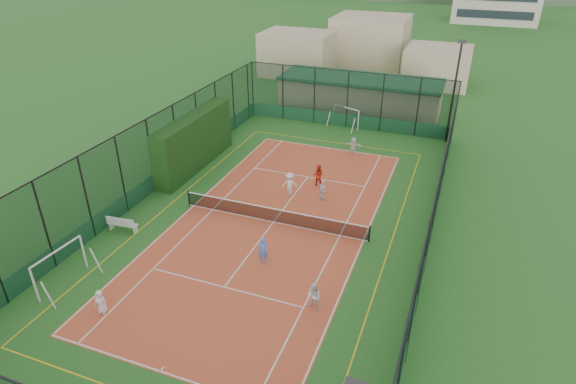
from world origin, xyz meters
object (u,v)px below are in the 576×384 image
(coach, at_px, (318,175))
(child_near_mid, at_px, (263,250))
(child_far_back, at_px, (353,146))
(child_far_left, at_px, (290,184))
(floodlight_ne, at_px, (454,93))
(futsal_goal_far, at_px, (346,117))
(child_near_right, at_px, (314,297))
(white_bench, at_px, (123,223))
(futsal_goal_near, at_px, (60,268))
(clubhouse, at_px, (360,94))
(child_near_left, at_px, (101,302))
(child_far_right, at_px, (323,190))

(coach, bearing_deg, child_near_mid, 89.07)
(child_far_back, bearing_deg, child_far_left, 73.91)
(floodlight_ne, relative_size, child_near_mid, 5.48)
(child_near_mid, distance_m, child_far_back, 15.30)
(futsal_goal_far, relative_size, child_near_right, 1.92)
(floodlight_ne, distance_m, white_bench, 26.55)
(child_far_left, height_order, coach, child_far_left)
(child_near_mid, distance_m, child_far_left, 7.56)
(white_bench, height_order, child_near_mid, child_near_mid)
(futsal_goal_near, bearing_deg, coach, -25.69)
(futsal_goal_near, relative_size, coach, 1.98)
(clubhouse, height_order, coach, clubhouse)
(child_near_right, distance_m, child_far_left, 11.05)
(futsal_goal_near, bearing_deg, floodlight_ne, -27.21)
(futsal_goal_far, height_order, child_near_left, futsal_goal_far)
(floodlight_ne, xyz_separation_m, child_near_right, (-4.03, -22.93, -3.39))
(futsal_goal_far, xyz_separation_m, child_far_back, (2.07, -5.55, -0.19))
(white_bench, xyz_separation_m, futsal_goal_far, (7.75, 20.92, 0.40))
(child_far_left, bearing_deg, clubhouse, -109.45)
(futsal_goal_near, distance_m, futsal_goal_far, 26.98)
(futsal_goal_near, height_order, coach, futsal_goal_near)
(child_near_left, distance_m, child_far_back, 22.29)
(floodlight_ne, distance_m, child_far_left, 16.12)
(child_near_right, height_order, coach, coach)
(child_far_right, bearing_deg, child_far_left, 24.43)
(futsal_goal_far, xyz_separation_m, child_far_right, (1.98, -13.33, -0.20))
(futsal_goal_near, relative_size, child_near_left, 2.49)
(floodlight_ne, height_order, white_bench, floodlight_ne)
(coach, bearing_deg, floodlight_ne, -124.82)
(floodlight_ne, bearing_deg, child_far_right, -117.21)
(child_near_left, xyz_separation_m, child_far_right, (6.33, 13.57, 0.08))
(child_near_left, bearing_deg, futsal_goal_far, 71.25)
(white_bench, distance_m, child_near_left, 6.88)
(white_bench, bearing_deg, child_far_right, 32.66)
(child_near_mid, bearing_deg, coach, 70.70)
(coach, bearing_deg, child_far_back, -99.89)
(clubhouse, relative_size, futsal_goal_far, 5.46)
(child_near_mid, bearing_deg, child_far_right, 63.92)
(child_near_left, distance_m, child_near_right, 9.66)
(clubhouse, xyz_separation_m, futsal_goal_far, (-0.05, -5.04, -0.68))
(child_far_right, bearing_deg, child_far_back, -67.48)
(child_near_mid, height_order, child_far_back, child_near_mid)
(futsal_goal_far, distance_m, coach, 11.53)
(floodlight_ne, bearing_deg, white_bench, -128.58)
(child_far_right, bearing_deg, floodlight_ne, -94.08)
(child_near_mid, xyz_separation_m, child_far_left, (-1.32, 7.44, 0.03))
(futsal_goal_near, bearing_deg, child_far_back, -20.08)
(child_far_back, height_order, coach, coach)
(child_near_right, xyz_separation_m, child_far_right, (-2.63, 9.96, -0.03))
(white_bench, height_order, child_near_right, child_near_right)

